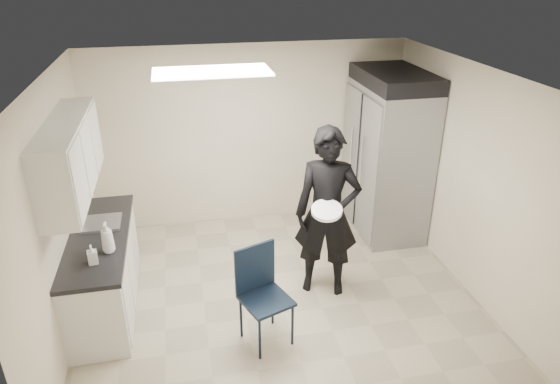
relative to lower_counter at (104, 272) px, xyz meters
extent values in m
plane|color=tan|center=(1.95, -0.20, -0.43)|extent=(4.50, 4.50, 0.00)
plane|color=white|center=(1.95, -0.20, 2.17)|extent=(4.50, 4.50, 0.00)
plane|color=beige|center=(1.95, 1.80, 0.87)|extent=(4.50, 0.00, 4.50)
plane|color=beige|center=(-0.30, -0.20, 0.87)|extent=(0.00, 4.00, 4.00)
plane|color=beige|center=(4.20, -0.20, 0.87)|extent=(0.00, 4.00, 4.00)
cube|color=white|center=(1.35, 0.20, 2.14)|extent=(1.20, 0.60, 0.02)
cube|color=silver|center=(0.00, 0.00, 0.00)|extent=(0.60, 1.90, 0.86)
cube|color=black|center=(0.00, 0.00, 0.46)|extent=(0.64, 1.95, 0.05)
cube|color=gray|center=(0.02, 0.25, 0.44)|extent=(0.42, 0.40, 0.14)
cylinder|color=silver|center=(-0.18, 0.25, 0.59)|extent=(0.02, 0.02, 0.24)
cube|color=silver|center=(-0.13, 0.00, 1.40)|extent=(0.35, 1.80, 0.75)
cube|color=black|center=(-0.19, 1.15, 1.19)|extent=(0.22, 0.30, 0.35)
cube|color=yellow|center=(-0.29, -0.10, 0.79)|extent=(0.00, 0.12, 0.07)
cube|color=yellow|center=(-0.29, 0.10, 0.75)|extent=(0.00, 0.12, 0.07)
cube|color=gray|center=(3.78, 1.07, 0.62)|extent=(0.80, 1.35, 2.10)
cube|color=black|center=(3.78, 1.07, 1.77)|extent=(0.80, 1.35, 0.20)
cube|color=black|center=(1.67, -0.97, 0.08)|extent=(0.58, 0.58, 1.02)
imported|color=black|center=(2.52, -0.21, 0.58)|extent=(0.86, 0.71, 2.02)
cylinder|color=white|center=(2.44, -0.44, 0.75)|extent=(0.43, 0.43, 0.04)
imported|color=silver|center=(0.16, -0.36, 0.65)|extent=(0.14, 0.14, 0.33)
imported|color=silver|center=(0.03, -0.55, 0.58)|extent=(0.10, 0.11, 0.20)
camera|label=1|loc=(0.97, -4.97, 3.21)|focal=32.00mm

